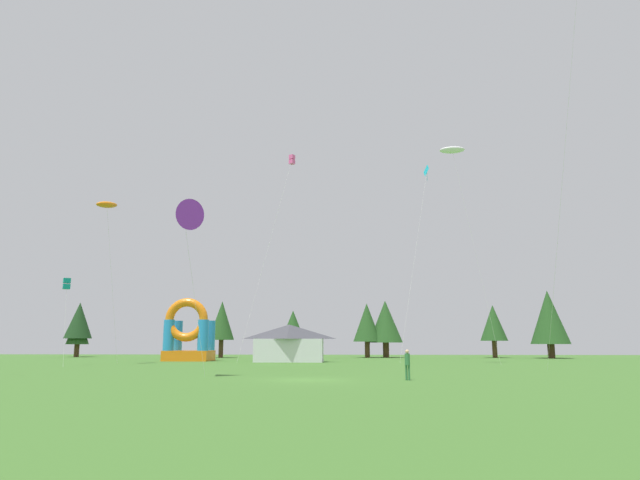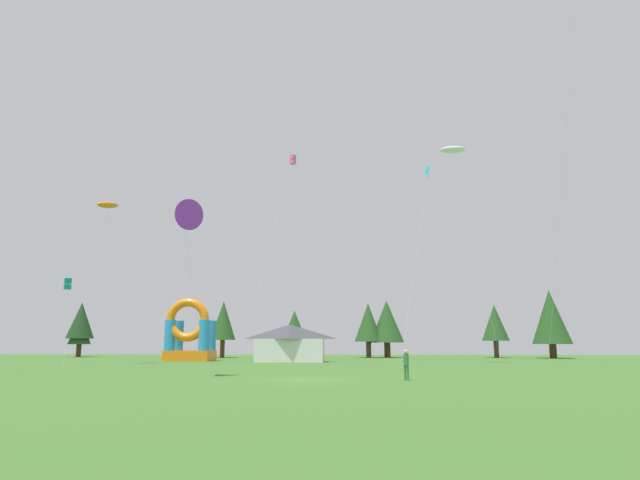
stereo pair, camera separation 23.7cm
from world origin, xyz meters
name	(u,v)px [view 2 (the right image)]	position (x,y,z in m)	size (l,w,h in m)	color
ground_plane	(306,380)	(0.00, 0.00, 0.00)	(120.00, 120.00, 0.00)	#3D6B28
kite_cyan_diamond	(428,173)	(11.51, 32.48, 21.41)	(4.84, 8.56, 22.15)	#19B7CC
kite_pink_box	(293,161)	(-4.27, 31.19, 22.75)	(4.76, 7.59, 23.43)	#EA599E
kite_purple_delta	(183,215)	(-7.56, 1.60, 9.42)	(2.64, 2.62, 10.44)	purple
kite_white_parafoil	(453,150)	(12.29, 21.28, 20.14)	(4.59, 1.21, 20.57)	white
kite_teal_box	(68,284)	(-22.21, 16.54, 6.95)	(1.44, 1.87, 7.43)	#0C7F7A
kite_orange_parafoil	(108,205)	(-20.39, 19.23, 14.65)	(1.78, 4.18, 15.24)	orange
person_far_side	(406,362)	(5.27, 0.10, 0.94)	(0.37, 0.37, 1.59)	#33723F
inflatable_yellow_castle	(189,338)	(-14.99, 29.18, 2.43)	(4.80, 4.02, 6.59)	orange
festival_tent	(290,343)	(-3.88, 26.78, 1.87)	(6.84, 3.17, 3.74)	silver
tree_row_0	(81,321)	(-34.72, 44.46, 4.85)	(3.65, 3.65, 7.35)	#4C331E
tree_row_1	(80,329)	(-34.66, 44.35, 3.78)	(2.96, 2.96, 5.94)	#4C331E
tree_row_2	(223,321)	(-14.30, 41.65, 4.70)	(3.27, 3.27, 7.24)	#4C331E
tree_row_3	(294,326)	(-5.43, 45.82, 4.08)	(3.39, 3.39, 6.24)	#4C331E
tree_row_4	(368,323)	(4.56, 43.39, 4.48)	(3.62, 3.62, 7.02)	#4C331E
tree_row_5	(387,322)	(7.01, 43.93, 4.62)	(4.46, 4.46, 7.41)	#4C331E
tree_row_6	(495,323)	(20.93, 43.51, 4.40)	(3.45, 3.45, 6.76)	#4C331E
tree_row_7	(550,317)	(27.32, 41.43, 5.05)	(4.76, 4.76, 8.43)	#4C331E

